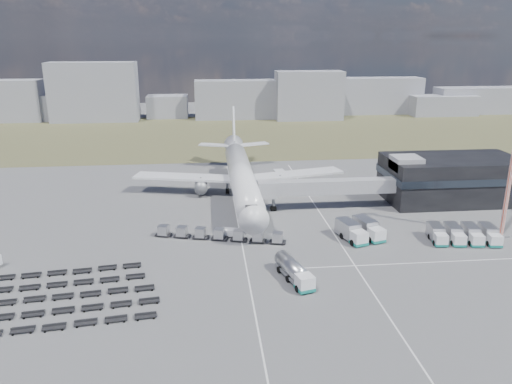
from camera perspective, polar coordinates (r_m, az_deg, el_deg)
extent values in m
plane|color=#565659|center=(89.27, -0.19, -6.66)|extent=(420.00, 420.00, 0.00)
cube|color=#4B482D|center=(194.72, -3.38, 6.60)|extent=(420.00, 90.00, 0.01)
cube|color=silver|center=(93.69, -1.71, -5.46)|extent=(0.25, 110.00, 0.01)
cube|color=silver|center=(96.52, 9.05, -4.98)|extent=(0.25, 110.00, 0.01)
cube|color=silver|center=(88.08, 16.92, -7.81)|extent=(40.00, 0.25, 0.01)
cube|color=black|center=(123.16, 21.45, 1.40)|extent=(30.00, 16.00, 10.00)
cube|color=#262D38|center=(122.86, 21.52, 1.94)|extent=(30.40, 16.40, 1.60)
cube|color=#939399|center=(115.29, 16.81, 3.16)|extent=(6.00, 6.00, 3.00)
cube|color=#939399|center=(109.48, 8.22, 0.61)|extent=(29.80, 3.00, 3.00)
cube|color=#939399|center=(106.61, 1.27, 0.33)|extent=(4.00, 3.60, 3.40)
cylinder|color=slate|center=(108.05, 2.02, -0.86)|extent=(0.70, 0.70, 5.10)
cylinder|color=black|center=(108.72, 2.01, -1.91)|extent=(1.40, 0.90, 1.40)
cylinder|color=white|center=(115.67, -1.65, 1.80)|extent=(5.60, 48.00, 5.60)
cone|color=white|center=(90.51, -0.41, -2.69)|extent=(5.60, 5.00, 5.60)
cone|color=white|center=(142.61, -2.48, 5.12)|extent=(5.60, 8.00, 5.60)
cube|color=black|center=(92.12, -0.53, -1.80)|extent=(2.20, 2.00, 0.80)
cube|color=white|center=(120.64, -7.99, 1.70)|extent=(25.59, 11.38, 0.50)
cube|color=white|center=(122.34, 4.27, 2.05)|extent=(25.59, 11.38, 0.50)
cylinder|color=slate|center=(119.09, -6.31, 0.71)|extent=(3.00, 5.00, 3.00)
cylinder|color=slate|center=(120.36, 2.77, 0.97)|extent=(3.00, 5.00, 3.00)
cube|color=white|center=(144.28, -4.72, 5.38)|extent=(9.49, 5.63, 0.35)
cube|color=white|center=(144.89, -0.35, 5.49)|extent=(9.49, 5.63, 0.35)
cube|color=white|center=(144.46, -2.59, 7.58)|extent=(0.50, 9.06, 11.45)
cylinder|color=slate|center=(97.07, -0.71, -3.83)|extent=(0.50, 0.50, 2.50)
cylinder|color=slate|center=(120.47, -3.29, 0.41)|extent=(0.60, 0.60, 2.50)
cylinder|color=slate|center=(120.89, -0.26, 0.50)|extent=(0.60, 0.60, 2.50)
cylinder|color=black|center=(97.34, -0.71, -4.24)|extent=(0.50, 1.20, 1.20)
cube|color=gray|center=(243.92, -21.26, 9.01)|extent=(16.63, 12.00, 11.40)
cube|color=gray|center=(235.00, -18.04, 10.82)|extent=(37.74, 12.00, 25.66)
cube|color=gray|center=(239.17, -10.06, 9.61)|extent=(18.55, 12.00, 10.09)
cube|color=gray|center=(232.37, -2.32, 10.53)|extent=(37.13, 12.00, 17.27)
cube|color=gray|center=(230.11, 6.07, 10.91)|extent=(30.00, 12.00, 21.53)
cube|color=gray|center=(254.86, 13.70, 10.66)|extent=(42.31, 12.00, 17.16)
cube|color=gray|center=(258.05, 20.55, 9.26)|extent=(31.19, 12.00, 9.41)
cube|color=gray|center=(272.27, 24.51, 9.52)|extent=(46.85, 12.00, 12.56)
cube|color=white|center=(75.52, 5.61, -10.26)|extent=(2.94, 2.94, 2.30)
cube|color=#157A6F|center=(75.94, 5.59, -10.86)|extent=(3.07, 3.07, 0.50)
cylinder|color=#B1B1B6|center=(79.23, 4.02, -8.46)|extent=(4.38, 7.88, 2.49)
cube|color=slate|center=(79.73, 4.01, -9.20)|extent=(4.29, 7.85, 0.35)
cylinder|color=black|center=(78.64, 4.47, -9.81)|extent=(2.79, 1.74, 1.10)
cube|color=white|center=(94.93, -3.00, -4.68)|extent=(3.69, 2.70, 1.49)
cube|color=white|center=(128.10, 2.85, 1.67)|extent=(3.27, 6.66, 2.99)
cube|color=#157A6F|center=(128.44, 2.85, 1.14)|extent=(3.39, 6.78, 0.48)
cube|color=white|center=(92.59, 11.69, -5.16)|extent=(3.15, 3.07, 2.45)
cube|color=#157A6F|center=(92.95, 11.66, -5.70)|extent=(3.28, 3.21, 0.50)
cube|color=#B1B1B6|center=(95.43, 10.43, -4.09)|extent=(4.00, 5.67, 2.90)
cube|color=white|center=(94.63, 13.62, -4.79)|extent=(3.15, 3.07, 2.45)
cube|color=#157A6F|center=(94.99, 13.58, -5.32)|extent=(3.28, 3.21, 0.50)
cube|color=#B1B1B6|center=(97.42, 12.32, -3.76)|extent=(4.00, 5.67, 2.90)
cube|color=white|center=(96.47, 20.36, -5.13)|extent=(2.43, 2.35, 2.08)
cube|color=#157A6F|center=(96.77, 20.31, -5.57)|extent=(2.54, 2.46, 0.43)
cube|color=#B1B1B6|center=(99.25, 19.81, -4.20)|extent=(2.83, 4.61, 2.46)
cube|color=white|center=(97.54, 22.16, -5.09)|extent=(2.43, 2.35, 2.08)
cube|color=#157A6F|center=(97.84, 22.11, -5.52)|extent=(2.54, 2.46, 0.43)
cube|color=#B1B1B6|center=(100.29, 21.56, -4.17)|extent=(2.83, 4.61, 2.46)
cube|color=white|center=(98.71, 23.92, -5.05)|extent=(2.43, 2.35, 2.08)
cube|color=#157A6F|center=(99.00, 23.86, -5.48)|extent=(2.54, 2.46, 0.43)
cube|color=#B1B1B6|center=(101.42, 23.27, -4.15)|extent=(2.83, 4.61, 2.46)
cube|color=white|center=(99.96, 25.63, -5.00)|extent=(2.43, 2.35, 2.08)
cube|color=#157A6F|center=(100.25, 25.57, -5.43)|extent=(2.54, 2.46, 0.43)
cube|color=#B1B1B6|center=(102.64, 24.95, -4.11)|extent=(2.83, 4.61, 2.46)
cube|color=black|center=(96.70, -10.52, -4.80)|extent=(3.33, 2.53, 0.20)
cube|color=#B1B1B6|center=(96.35, -10.55, -4.27)|extent=(2.23, 2.23, 1.71)
cube|color=black|center=(95.58, -8.46, -4.96)|extent=(3.33, 2.53, 0.20)
cube|color=#B1B1B6|center=(95.22, -8.48, -4.42)|extent=(2.23, 2.23, 1.71)
cube|color=black|center=(94.58, -6.34, -5.12)|extent=(3.33, 2.53, 0.20)
cube|color=#B1B1B6|center=(94.22, -6.36, -4.58)|extent=(2.23, 2.23, 1.71)
cube|color=black|center=(93.72, -4.19, -5.27)|extent=(3.33, 2.53, 0.20)
cube|color=#B1B1B6|center=(93.35, -4.20, -4.73)|extent=(2.23, 2.23, 1.71)
cube|color=black|center=(92.98, -2.00, -5.42)|extent=(3.33, 2.53, 0.20)
cube|color=#B1B1B6|center=(92.61, -2.01, -4.87)|extent=(2.23, 2.23, 1.71)
cube|color=black|center=(92.39, 0.22, -5.57)|extent=(3.33, 2.53, 0.20)
cube|color=#B1B1B6|center=(92.01, 0.23, -5.01)|extent=(2.23, 2.23, 1.71)
cube|color=black|center=(91.93, 2.48, -5.71)|extent=(3.33, 2.53, 0.20)
cube|color=#B1B1B6|center=(91.56, 2.48, -5.15)|extent=(2.23, 2.23, 1.71)
cube|color=black|center=(72.13, -22.04, -14.00)|extent=(27.10, 4.80, 0.70)
cube|color=black|center=(75.61, -21.60, -12.42)|extent=(27.10, 4.80, 0.70)
cube|color=black|center=(79.14, -21.19, -10.98)|extent=(27.10, 4.80, 0.70)
cube|color=black|center=(82.73, -20.83, -9.66)|extent=(23.25, 4.32, 0.70)
cube|color=black|center=(86.35, -20.49, -8.46)|extent=(23.25, 4.32, 0.70)
cylinder|color=red|center=(102.24, 27.23, 2.86)|extent=(0.79, 0.79, 28.22)
cube|color=#565659|center=(106.15, 26.19, -4.43)|extent=(2.26, 2.26, 0.34)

